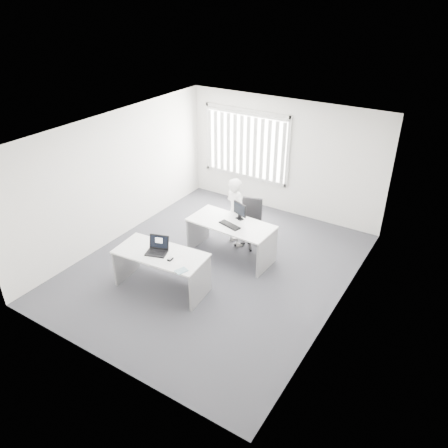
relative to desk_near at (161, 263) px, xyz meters
The scene contains 18 objects.
ground 1.30m from the desk_near, 66.92° to the left, with size 6.00×6.00×0.00m, color #48484F.
wall_back 4.20m from the desk_near, 83.55° to the left, with size 5.00×0.02×2.80m, color silver.
wall_front 2.14m from the desk_near, 76.45° to the right, with size 5.00×0.02×2.80m, color silver.
wall_left 2.46m from the desk_near, 152.00° to the left, with size 0.02×6.00×2.80m, color silver.
wall_right 3.27m from the desk_near, 20.10° to the left, with size 0.02×6.00×2.80m, color silver.
ceiling 2.54m from the desk_near, 66.92° to the left, with size 5.00×6.00×0.02m, color white.
window 4.20m from the desk_near, 97.58° to the left, with size 2.32×0.06×1.76m, color silver.
blinds 4.13m from the desk_near, 97.69° to the left, with size 2.20×0.10×1.50m, color silver, non-canonical shape.
desk_near is the anchor object (origin of this frame).
desk_far 1.69m from the desk_near, 71.88° to the left, with size 1.78×0.88×0.80m.
office_chair 2.37m from the desk_near, 75.23° to the left, with size 0.72×0.72×1.02m.
person 2.14m from the desk_near, 80.88° to the left, with size 0.57×0.37×1.55m, color white.
laptop 0.37m from the desk_near, 130.27° to the right, with size 0.37×0.33×0.29m, color black, non-canonical shape.
paper_sheet 0.44m from the desk_near, ahead, with size 0.27×0.19×0.00m, color white.
mouse 0.39m from the desk_near, 16.25° to the right, with size 0.07×0.11×0.05m, color #B3B3B5, non-canonical shape.
booklet 0.74m from the desk_near, 20.77° to the right, with size 0.15×0.21×0.01m, color silver.
keyboard 1.61m from the desk_near, 69.18° to the left, with size 0.49×0.16×0.02m, color black.
monitor 1.97m from the desk_near, 72.19° to the left, with size 0.36×0.11×0.36m, color black, non-canonical shape.
Camera 1 is at (4.05, -6.09, 5.07)m, focal length 35.00 mm.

